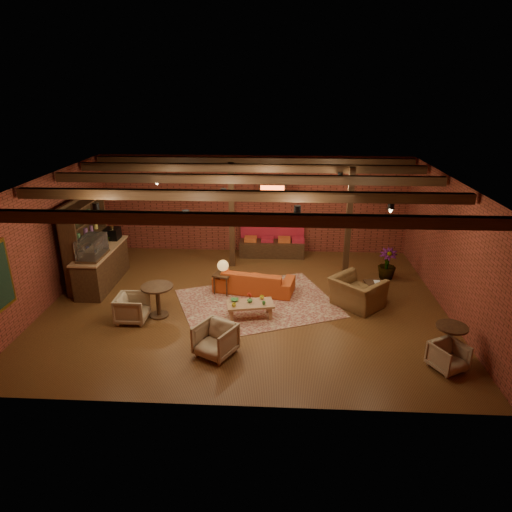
# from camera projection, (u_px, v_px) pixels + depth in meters

# --- Properties ---
(floor) EXTENTS (10.00, 10.00, 0.00)m
(floor) POSITION_uv_depth(u_px,v_px,m) (246.00, 303.00, 11.80)
(floor) COLOR #402210
(floor) RESTS_ON ground
(ceiling) EXTENTS (10.00, 8.00, 0.02)m
(ceiling) POSITION_uv_depth(u_px,v_px,m) (244.00, 181.00, 10.66)
(ceiling) COLOR black
(ceiling) RESTS_ON wall_back
(wall_back) EXTENTS (10.00, 0.02, 3.20)m
(wall_back) POSITION_uv_depth(u_px,v_px,m) (254.00, 205.00, 14.96)
(wall_back) COLOR maroon
(wall_back) RESTS_ON ground
(wall_front) EXTENTS (10.00, 0.02, 3.20)m
(wall_front) POSITION_uv_depth(u_px,v_px,m) (226.00, 326.00, 7.50)
(wall_front) COLOR maroon
(wall_front) RESTS_ON ground
(wall_left) EXTENTS (0.02, 8.00, 3.20)m
(wall_left) POSITION_uv_depth(u_px,v_px,m) (47.00, 242.00, 11.49)
(wall_left) COLOR maroon
(wall_left) RESTS_ON ground
(wall_right) EXTENTS (0.02, 8.00, 3.20)m
(wall_right) POSITION_uv_depth(u_px,v_px,m) (452.00, 249.00, 10.98)
(wall_right) COLOR maroon
(wall_right) RESTS_ON ground
(ceiling_beams) EXTENTS (9.80, 6.40, 0.22)m
(ceiling_beams) POSITION_uv_depth(u_px,v_px,m) (245.00, 186.00, 10.70)
(ceiling_beams) COLOR black
(ceiling_beams) RESTS_ON ceiling
(ceiling_pipe) EXTENTS (9.60, 0.12, 0.12)m
(ceiling_pipe) POSITION_uv_depth(u_px,v_px,m) (249.00, 182.00, 12.28)
(ceiling_pipe) COLOR black
(ceiling_pipe) RESTS_ON ceiling
(post_left) EXTENTS (0.16, 0.16, 3.20)m
(post_left) POSITION_uv_depth(u_px,v_px,m) (232.00, 216.00, 13.69)
(post_left) COLOR black
(post_left) RESTS_ON ground
(post_right) EXTENTS (0.16, 0.16, 3.20)m
(post_right) POSITION_uv_depth(u_px,v_px,m) (349.00, 224.00, 12.95)
(post_right) COLOR black
(post_right) RESTS_ON ground
(service_counter) EXTENTS (0.80, 2.50, 1.60)m
(service_counter) POSITION_uv_depth(u_px,v_px,m) (101.00, 258.00, 12.66)
(service_counter) COLOR black
(service_counter) RESTS_ON ground
(plant_counter) EXTENTS (0.35, 0.39, 0.30)m
(plant_counter) POSITION_uv_depth(u_px,v_px,m) (105.00, 241.00, 12.69)
(plant_counter) COLOR #337F33
(plant_counter) RESTS_ON service_counter
(shelving_hutch) EXTENTS (0.52, 2.00, 2.40)m
(shelving_hutch) POSITION_uv_depth(u_px,v_px,m) (86.00, 243.00, 12.63)
(shelving_hutch) COLOR black
(shelving_hutch) RESTS_ON ground
(banquette) EXTENTS (2.10, 0.70, 1.00)m
(banquette) POSITION_uv_depth(u_px,v_px,m) (272.00, 241.00, 14.90)
(banquette) COLOR #A61B2D
(banquette) RESTS_ON ground
(service_sign) EXTENTS (0.86, 0.06, 0.30)m
(service_sign) POSITION_uv_depth(u_px,v_px,m) (272.00, 188.00, 13.83)
(service_sign) COLOR #E04316
(service_sign) RESTS_ON ceiling
(ceiling_spotlights) EXTENTS (6.40, 4.40, 0.28)m
(ceiling_spotlights) POSITION_uv_depth(u_px,v_px,m) (245.00, 195.00, 10.78)
(ceiling_spotlights) COLOR black
(ceiling_spotlights) RESTS_ON ceiling
(rug) EXTENTS (4.61, 4.11, 0.01)m
(rug) POSITION_uv_depth(u_px,v_px,m) (258.00, 303.00, 11.81)
(rug) COLOR maroon
(rug) RESTS_ON floor
(sofa) EXTENTS (2.26, 1.23, 0.63)m
(sofa) POSITION_uv_depth(u_px,v_px,m) (254.00, 281.00, 12.38)
(sofa) COLOR #B04218
(sofa) RESTS_ON floor
(coffee_table) EXTENTS (1.21, 0.76, 0.64)m
(coffee_table) POSITION_uv_depth(u_px,v_px,m) (250.00, 305.00, 10.99)
(coffee_table) COLOR #9B6C48
(coffee_table) RESTS_ON floor
(side_table_lamp) EXTENTS (0.58, 0.58, 0.95)m
(side_table_lamp) POSITION_uv_depth(u_px,v_px,m) (223.00, 268.00, 12.14)
(side_table_lamp) COLOR black
(side_table_lamp) RESTS_ON floor
(round_table_left) EXTENTS (0.77, 0.77, 0.80)m
(round_table_left) POSITION_uv_depth(u_px,v_px,m) (158.00, 296.00, 10.98)
(round_table_left) COLOR black
(round_table_left) RESTS_ON floor
(armchair_a) EXTENTS (0.66, 0.71, 0.73)m
(armchair_a) POSITION_uv_depth(u_px,v_px,m) (132.00, 307.00, 10.82)
(armchair_a) COLOR #BBB190
(armchair_a) RESTS_ON floor
(armchair_b) EXTENTS (0.98, 0.96, 0.76)m
(armchair_b) POSITION_uv_depth(u_px,v_px,m) (215.00, 338.00, 9.46)
(armchair_b) COLOR #BBB190
(armchair_b) RESTS_ON floor
(armchair_right) EXTENTS (1.38, 1.38, 1.04)m
(armchair_right) POSITION_uv_depth(u_px,v_px,m) (357.00, 288.00, 11.47)
(armchair_right) COLOR brown
(armchair_right) RESTS_ON floor
(side_table_book) EXTENTS (0.51, 0.51, 0.50)m
(side_table_book) POSITION_uv_depth(u_px,v_px,m) (374.00, 284.00, 11.89)
(side_table_book) COLOR black
(side_table_book) RESTS_ON floor
(round_table_right) EXTENTS (0.63, 0.63, 0.74)m
(round_table_right) POSITION_uv_depth(u_px,v_px,m) (450.00, 337.00, 9.30)
(round_table_right) COLOR black
(round_table_right) RESTS_ON floor
(armchair_far) EXTENTS (0.81, 0.80, 0.63)m
(armchair_far) POSITION_uv_depth(u_px,v_px,m) (449.00, 355.00, 9.00)
(armchair_far) COLOR #BBB190
(armchair_far) RESTS_ON floor
(plant_tall) EXTENTS (1.83, 1.83, 2.72)m
(plant_tall) POSITION_uv_depth(u_px,v_px,m) (390.00, 234.00, 12.83)
(plant_tall) COLOR #4C7F4C
(plant_tall) RESTS_ON floor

